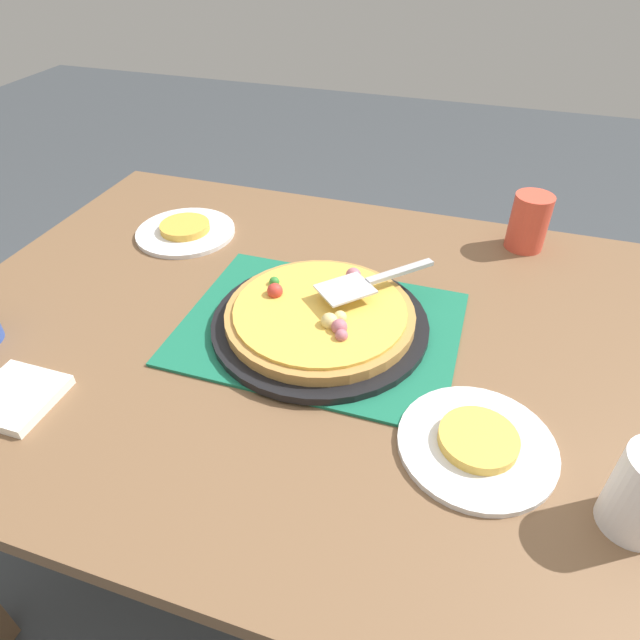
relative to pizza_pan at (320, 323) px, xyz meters
name	(u,v)px	position (x,y,z in m)	size (l,w,h in m)	color
ground_plane	(320,550)	(0.00, 0.00, -0.76)	(8.00, 8.00, 0.00)	#3D4247
dining_table	(320,373)	(0.00, 0.00, -0.12)	(1.40, 1.00, 0.75)	brown
placemat	(320,328)	(0.00, 0.00, -0.01)	(0.48, 0.36, 0.01)	#196B4C
pizza_pan	(320,323)	(0.00, 0.00, 0.00)	(0.38, 0.38, 0.01)	black
pizza	(320,314)	(0.00, 0.00, 0.02)	(0.33, 0.33, 0.05)	#B78442
plate_near_left	(477,445)	(0.29, -0.18, -0.01)	(0.22, 0.22, 0.01)	white
plate_far_right	(186,232)	(-0.39, 0.23, -0.01)	(0.22, 0.22, 0.01)	white
served_slice_left	(478,439)	(0.29, -0.18, 0.01)	(0.11, 0.11, 0.02)	#EAB747
served_slice_right	(185,227)	(-0.39, 0.23, 0.01)	(0.11, 0.11, 0.02)	gold
cup_corner	(529,222)	(0.33, 0.41, 0.05)	(0.08, 0.08, 0.12)	#E04C38
pizza_server	(369,282)	(0.07, 0.07, 0.06)	(0.19, 0.20, 0.01)	silver
napkin_stack	(16,397)	(-0.39, -0.31, -0.01)	(0.12, 0.12, 0.02)	white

